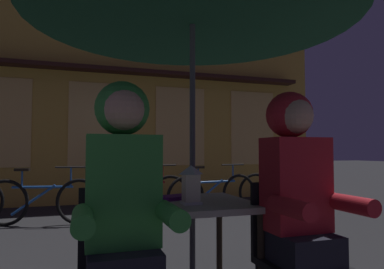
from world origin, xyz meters
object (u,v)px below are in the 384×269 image
(chair_left, at_px, (121,269))
(chair_right, at_px, (293,251))
(person_left_hooded, at_px, (123,195))
(lantern, at_px, (191,184))
(book, at_px, (176,197))
(bicycle_second, at_px, (42,201))
(bicycle_fifth, at_px, (281,190))
(person_right_hooded, at_px, (298,189))
(bicycle_third, at_px, (139,195))
(cafe_table, at_px, (192,217))
(bicycle_fourth, at_px, (213,194))

(chair_left, height_order, chair_right, same)
(chair_right, xyz_separation_m, person_left_hooded, (-0.96, -0.06, 0.36))
(lantern, distance_m, book, 0.26)
(chair_left, height_order, bicycle_second, chair_left)
(chair_right, distance_m, bicycle_fifth, 4.48)
(person_right_hooded, bearing_deg, bicycle_third, 93.74)
(cafe_table, height_order, person_right_hooded, person_right_hooded)
(person_right_hooded, height_order, bicycle_fourth, person_right_hooded)
(person_right_hooded, bearing_deg, bicycle_second, 114.36)
(person_left_hooded, bearing_deg, lantern, 35.91)
(person_left_hooded, xyz_separation_m, book, (0.40, 0.54, -0.09))
(chair_right, bearing_deg, person_right_hooded, -90.00)
(chair_right, relative_size, bicycle_third, 0.52)
(lantern, relative_size, bicycle_second, 0.14)
(lantern, height_order, book, lantern)
(chair_left, height_order, bicycle_third, chair_left)
(person_right_hooded, bearing_deg, bicycle_fifth, 58.57)
(chair_left, xyz_separation_m, bicycle_third, (0.71, 3.84, -0.14))
(book, bearing_deg, bicycle_third, 65.59)
(bicycle_second, bearing_deg, cafe_table, -69.96)
(chair_left, xyz_separation_m, person_left_hooded, (-0.00, -0.06, 0.36))
(bicycle_second, xyz_separation_m, bicycle_third, (1.42, 0.21, 0.00))
(chair_right, bearing_deg, bicycle_fifth, 58.19)
(chair_left, relative_size, bicycle_fourth, 0.52)
(bicycle_second, height_order, book, bicycle_second)
(lantern, bearing_deg, book, 98.19)
(bicycle_third, relative_size, book, 8.40)
(lantern, distance_m, bicycle_fifth, 4.60)
(cafe_table, xyz_separation_m, bicycle_third, (0.23, 3.47, -0.29))
(book, bearing_deg, bicycle_fifth, 29.43)
(chair_right, bearing_deg, lantern, 153.86)
(lantern, bearing_deg, cafe_table, 67.77)
(person_right_hooded, bearing_deg, book, 135.78)
(person_right_hooded, relative_size, bicycle_fifth, 0.83)
(cafe_table, bearing_deg, chair_left, -142.45)
(person_right_hooded, xyz_separation_m, bicycle_third, (-0.25, 3.90, -0.50))
(lantern, xyz_separation_m, person_left_hooded, (-0.43, -0.31, -0.01))
(bicycle_third, height_order, bicycle_fifth, same)
(chair_left, xyz_separation_m, bicycle_second, (-0.71, 3.63, -0.14))
(person_right_hooded, xyz_separation_m, bicycle_second, (-1.67, 3.69, -0.50))
(person_right_hooded, bearing_deg, bicycle_fourth, 75.56)
(person_left_hooded, xyz_separation_m, bicycle_fifth, (3.32, 3.86, -0.50))
(person_right_hooded, bearing_deg, cafe_table, 138.43)
(bicycle_fourth, bearing_deg, chair_right, -104.65)
(bicycle_second, bearing_deg, bicycle_third, 8.26)
(cafe_table, distance_m, book, 0.18)
(chair_left, bearing_deg, bicycle_third, 79.60)
(chair_left, bearing_deg, person_left_hooded, -90.00)
(lantern, xyz_separation_m, bicycle_fourth, (1.48, 3.39, -0.51))
(chair_right, distance_m, bicycle_second, 4.00)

